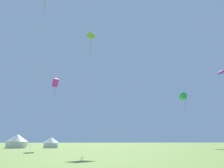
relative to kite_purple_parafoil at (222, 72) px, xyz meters
name	(u,v)px	position (x,y,z in m)	size (l,w,h in m)	color
kite_purple_parafoil	(222,72)	(0.00, 0.00, 0.00)	(3.14, 3.49, 18.40)	purple
kite_green_delta	(185,98)	(-5.42, 9.83, -4.65)	(2.54, 3.67, 14.72)	green
kite_magenta_box	(55,83)	(-39.79, 4.25, -2.98)	(1.72, 2.62, 15.98)	#E02DA3
kite_lime_diamond	(91,38)	(-31.78, 5.96, 9.85)	(2.68, 2.30, 29.53)	#99DB2D
festival_tent_center	(17,140)	(-48.38, 9.15, -16.10)	(4.86, 4.86, 3.16)	white
festival_tent_right	(51,142)	(-40.49, 9.15, -16.47)	(3.83, 3.83, 2.49)	white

